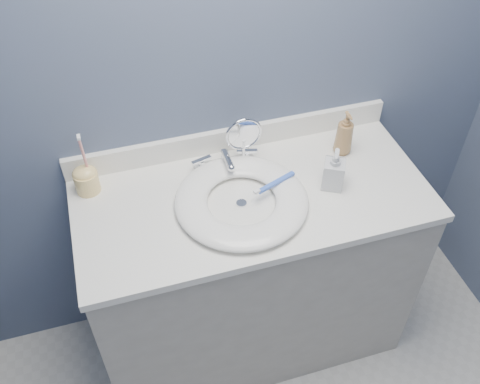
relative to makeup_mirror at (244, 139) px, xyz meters
name	(u,v)px	position (x,y,z in m)	size (l,w,h in m)	color
back_wall	(229,73)	(-0.02, 0.10, 0.21)	(2.20, 0.02, 2.40)	#4F5B76
vanity_cabinet	(251,275)	(-0.02, -0.17, -0.56)	(1.20, 0.55, 0.85)	#B0ABA1
countertop	(253,198)	(-0.02, -0.17, -0.12)	(1.22, 0.57, 0.03)	white
backsplash	(231,139)	(-0.02, 0.09, -0.06)	(1.22, 0.02, 0.09)	white
basin	(241,200)	(-0.07, -0.20, -0.09)	(0.45, 0.45, 0.04)	white
drain	(241,203)	(-0.07, -0.20, -0.10)	(0.04, 0.04, 0.01)	silver
faucet	(225,161)	(-0.07, 0.00, -0.08)	(0.25, 0.13, 0.07)	silver
makeup_mirror	(244,139)	(0.00, 0.00, 0.00)	(0.13, 0.08, 0.20)	silver
soap_bottle_amber	(345,133)	(0.37, -0.05, -0.02)	(0.07, 0.07, 0.18)	#977044
soap_bottle_clear	(334,169)	(0.26, -0.21, -0.03)	(0.07, 0.07, 0.16)	silver
toothbrush_holder	(86,178)	(-0.55, 0.02, -0.05)	(0.08, 0.08, 0.24)	#FBD57D
toothbrush_lying	(275,183)	(0.06, -0.18, -0.06)	(0.17, 0.07, 0.02)	blue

